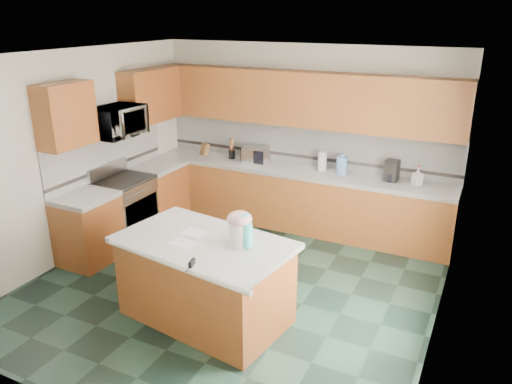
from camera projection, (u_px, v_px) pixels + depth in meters
The scene contains 52 objects.
floor at pixel (232, 286), 6.03m from camera, with size 4.60×4.60×0.00m, color black.
ceiling at pixel (228, 55), 5.10m from camera, with size 4.60×4.60×0.00m, color white.
wall_back at pixel (304, 136), 7.52m from camera, with size 4.60×0.04×2.70m, color silver.
wall_front at pixel (75, 272), 3.61m from camera, with size 4.60×0.04×2.70m, color silver.
wall_left at pixel (75, 155), 6.52m from camera, with size 0.04×4.60×2.70m, color silver.
wall_right at pixel (450, 216), 4.61m from camera, with size 0.04×4.60×2.70m, color silver.
back_base_cab at pixel (295, 200), 7.57m from camera, with size 4.60×0.60×0.86m, color #4F230D.
back_countertop at pixel (296, 171), 7.41m from camera, with size 4.60×0.64×0.06m, color white.
back_upper_cab at pixel (301, 99), 7.16m from camera, with size 4.60×0.33×0.78m, color #4F230D.
back_backsplash at pixel (303, 144), 7.53m from camera, with size 4.60×0.02×0.63m, color silver.
back_accent_band at pixel (303, 157), 7.60m from camera, with size 4.60×0.01×0.05m, color black.
left_base_cab_rear at pixel (159, 194), 7.80m from camera, with size 0.60×0.82×0.86m, color #4F230D.
left_counter_rear at pixel (157, 166), 7.64m from camera, with size 0.64×0.82×0.06m, color white.
left_base_cab_front at pixel (88, 231), 6.50m from camera, with size 0.60×0.72×0.86m, color #4F230D.
left_counter_front at pixel (84, 198), 6.35m from camera, with size 0.64×0.72×0.06m, color white.
left_backsplash at pixel (107, 154), 7.01m from camera, with size 0.02×2.30×0.63m, color silver.
left_accent_band at pixel (109, 167), 7.08m from camera, with size 0.01×2.30×0.05m, color black.
left_upper_cab_rear at pixel (151, 95), 7.45m from camera, with size 0.33×1.09×0.78m, color #4F230D.
left_upper_cab_front at pixel (66, 115), 6.04m from camera, with size 0.33×0.72×0.78m, color #4F230D.
range_body at pixel (126, 211), 7.13m from camera, with size 0.60×0.76×0.88m, color #B7B7BC.
range_oven_door at pixel (142, 217), 7.02m from camera, with size 0.02×0.68×0.55m, color black.
range_cooktop at pixel (123, 180), 6.97m from camera, with size 0.62×0.78×0.04m, color black.
range_handle at pixel (142, 192), 6.88m from camera, with size 0.02×0.02×0.66m, color #B7B7BC.
range_backguard at pixel (108, 170), 7.03m from camera, with size 0.06×0.76×0.18m, color #B7B7BC.
microwave at pixel (117, 122), 6.68m from camera, with size 0.73×0.50×0.41m, color #B7B7BC.
island_base at pixel (205, 282), 5.27m from camera, with size 1.68×0.96×0.86m, color #4F230D.
island_top at pixel (204, 243), 5.11m from camera, with size 1.78×1.06×0.06m, color white.
island_bullnose at pixel (174, 265), 4.67m from camera, with size 0.06×0.06×1.78m, color white.
treat_jar at pixel (240, 234), 4.97m from camera, with size 0.23×0.23×0.24m, color white.
treat_jar_lid at pixel (240, 219), 4.91m from camera, with size 0.25×0.25×0.16m, color #CA929D.
treat_jar_knob at pixel (240, 214), 4.89m from camera, with size 0.03×0.03×0.08m, color tan.
treat_jar_knob_end_l at pixel (236, 213), 4.91m from camera, with size 0.04×0.04×0.04m, color tan.
treat_jar_knob_end_r at pixel (243, 215), 4.88m from camera, with size 0.04×0.04×0.04m, color tan.
soap_bottle_island at pixel (246, 231), 4.89m from camera, with size 0.14×0.14×0.36m, color #39B0B6.
paper_sheet_a at pixel (185, 243), 5.05m from camera, with size 0.31×0.23×0.00m, color white.
paper_sheet_b at pixel (194, 234), 5.25m from camera, with size 0.30×0.23×0.00m, color white.
clamp_body at pixel (192, 265), 4.59m from camera, with size 0.03×0.11×0.09m, color black.
clamp_handle at pixel (188, 270), 4.54m from camera, with size 0.02×0.02×0.07m, color black.
knife_block at pixel (205, 149), 8.07m from camera, with size 0.11×0.09×0.20m, color #472814.
utensil_crock at pixel (232, 154), 7.91m from camera, with size 0.11×0.11×0.13m, color black.
utensil_bundle at pixel (232, 144), 7.85m from camera, with size 0.06×0.06×0.20m, color #472814.
toaster_oven at pixel (256, 155), 7.68m from camera, with size 0.42×0.29×0.24m, color #B7B7BC.
toaster_oven_door at pixel (252, 157), 7.57m from camera, with size 0.38×0.01×0.20m, color black.
paper_towel at pixel (322, 161), 7.28m from camera, with size 0.13×0.13×0.28m, color white.
paper_towel_base at pixel (322, 170), 7.33m from camera, with size 0.19×0.19×0.01m, color #B7B7BC.
water_jug at pixel (342, 165), 7.13m from camera, with size 0.16×0.16×0.26m, color #6091CC.
water_jug_neck at pixel (342, 155), 7.07m from camera, with size 0.07×0.07×0.04m, color #6091CC.
coffee_maker at pixel (392, 170), 6.84m from camera, with size 0.17×0.19×0.29m, color black.
coffee_carafe at pixel (391, 177), 6.84m from camera, with size 0.12×0.12×0.12m, color black.
soap_bottle_back at pixel (418, 176), 6.68m from camera, with size 0.11×0.12×0.25m, color white.
soap_back_cap at pixel (419, 166), 6.63m from camera, with size 0.02×0.02×0.03m, color red.
window_light_proxy at pixel (446, 207), 4.40m from camera, with size 0.02×1.40×1.10m, color white.
Camera 1 is at (2.58, -4.61, 3.13)m, focal length 35.00 mm.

